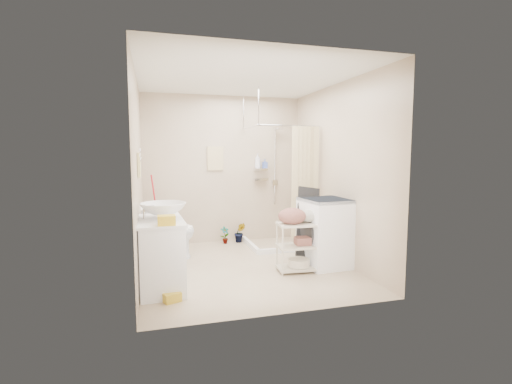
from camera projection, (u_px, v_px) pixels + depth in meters
floor at (245, 267)px, 5.22m from camera, size 3.20×3.20×0.00m
ceiling at (245, 77)px, 4.95m from camera, size 2.80×3.20×0.04m
wall_back at (224, 170)px, 6.61m from camera, size 2.80×0.04×2.60m
wall_front at (285, 184)px, 3.55m from camera, size 2.80×0.04×2.60m
wall_left at (138, 176)px, 4.71m from camera, size 0.04×3.20×2.60m
wall_right at (337, 173)px, 5.46m from camera, size 0.04×3.20×2.60m
vanity at (161, 254)px, 4.35m from camera, size 0.57×0.96×0.83m
sink at (163, 210)px, 4.38m from camera, size 0.54×0.54×0.18m
counter_basket at (167, 220)px, 3.96m from camera, size 0.19×0.15×0.10m
floor_basket at (172, 295)px, 3.99m from camera, size 0.32×0.28×0.14m
toilet at (167, 231)px, 5.61m from camera, size 0.84×0.52×0.83m
mop at (154, 212)px, 6.22m from camera, size 0.13×0.13×1.23m
potted_plant_a at (225, 235)px, 6.53m from camera, size 0.19×0.15×0.31m
potted_plant_b at (240, 232)px, 6.63m from camera, size 0.22×0.19×0.35m
hanging_towel at (215, 158)px, 6.53m from camera, size 0.28×0.03×0.42m
towel_ring at (139, 163)px, 4.50m from camera, size 0.04×0.22×0.34m
tp_holder at (143, 220)px, 4.83m from camera, size 0.08×0.12×0.14m
shower at (279, 185)px, 6.34m from camera, size 1.10×1.10×2.10m
shampoo_bottle_a at (258, 161)px, 6.70m from camera, size 0.12×0.12×0.27m
shampoo_bottle_b at (265, 164)px, 6.73m from camera, size 0.09×0.09×0.17m
washing_machine at (327, 232)px, 5.26m from camera, size 0.70×0.72×0.96m
laundry_rack at (299, 242)px, 4.98m from camera, size 0.60×0.38×0.79m
ironing_board at (308, 224)px, 5.33m from camera, size 0.33×0.12×1.14m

